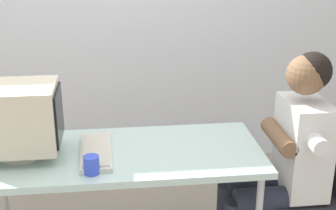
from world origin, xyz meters
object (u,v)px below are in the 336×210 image
Objects in this scene: desk at (121,161)px; desk_mug at (91,165)px; crt_monitor at (19,118)px; office_chair at (313,184)px; keyboard at (96,151)px; person_seated at (284,154)px.

desk_mug is (-0.14, -0.22, 0.10)m from desk.
crt_monitor is 0.45× the size of office_chair.
desk_mug is at bearing -93.96° from keyboard.
crt_monitor is at bearing 178.49° from person_seated.
person_seated is at bearing -0.80° from keyboard.
office_chair is 0.71× the size of person_seated.
person_seated is 1.05m from desk_mug.
desk is 1.19× the size of person_seated.
desk is at bearing 178.48° from person_seated.
desk is at bearing -1.49° from crt_monitor.
office_chair reaches higher than desk_mug.
keyboard is 0.51× the size of office_chair.
desk_mug is (-1.03, -0.19, 0.10)m from person_seated.
office_chair is (1.57, -0.04, -0.46)m from crt_monitor.
crt_monitor is at bearing 147.30° from desk_mug.
crt_monitor is 1.64m from office_chair.
crt_monitor is 1.41m from person_seated.
keyboard is (-0.13, -0.01, 0.07)m from desk.
keyboard reaches higher than desk.
desk is 0.56m from crt_monitor.
crt_monitor reaches higher than desk_mug.
person_seated is at bearing -1.52° from desk.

